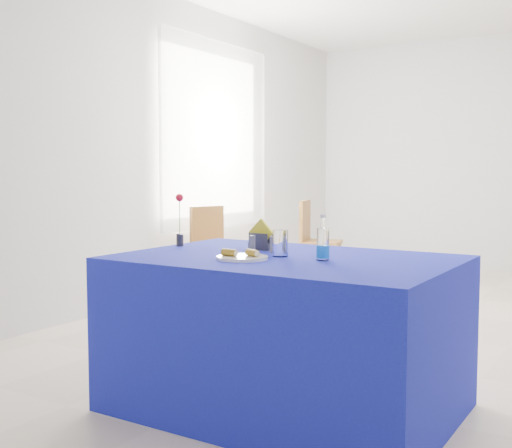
{
  "coord_description": "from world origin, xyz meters",
  "views": [
    {
      "loc": [
        1.35,
        -4.49,
        1.17
      ],
      "look_at": [
        -0.3,
        -1.84,
        0.92
      ],
      "focal_mm": 45.0,
      "sensor_mm": 36.0,
      "label": 1
    }
  ],
  "objects_px": {
    "chair_win_a": "(214,246)",
    "plate": "(242,258)",
    "blue_table": "(286,333)",
    "water_bottle": "(323,245)",
    "chair_win_b": "(314,235)"
  },
  "relations": [
    {
      "from": "plate",
      "to": "chair_win_a",
      "type": "distance_m",
      "value": 2.94
    },
    {
      "from": "chair_win_a",
      "to": "chair_win_b",
      "type": "height_order",
      "value": "chair_win_b"
    },
    {
      "from": "chair_win_a",
      "to": "plate",
      "type": "bearing_deg",
      "value": -126.68
    },
    {
      "from": "water_bottle",
      "to": "chair_win_a",
      "type": "distance_m",
      "value": 3.04
    },
    {
      "from": "chair_win_a",
      "to": "chair_win_b",
      "type": "bearing_deg",
      "value": -3.46
    },
    {
      "from": "chair_win_a",
      "to": "water_bottle",
      "type": "bearing_deg",
      "value": -119.57
    },
    {
      "from": "plate",
      "to": "chair_win_b",
      "type": "height_order",
      "value": "chair_win_b"
    },
    {
      "from": "blue_table",
      "to": "water_bottle",
      "type": "relative_size",
      "value": 7.44
    },
    {
      "from": "plate",
      "to": "water_bottle",
      "type": "relative_size",
      "value": 1.15
    },
    {
      "from": "chair_win_a",
      "to": "chair_win_b",
      "type": "xyz_separation_m",
      "value": [
        0.41,
        1.25,
        0.01
      ]
    },
    {
      "from": "water_bottle",
      "to": "chair_win_b",
      "type": "xyz_separation_m",
      "value": [
        -1.74,
        3.36,
        -0.32
      ]
    },
    {
      "from": "plate",
      "to": "chair_win_b",
      "type": "xyz_separation_m",
      "value": [
        -1.4,
        3.54,
        -0.26
      ]
    },
    {
      "from": "plate",
      "to": "chair_win_a",
      "type": "height_order",
      "value": "chair_win_a"
    },
    {
      "from": "blue_table",
      "to": "plate",
      "type": "bearing_deg",
      "value": -123.81
    },
    {
      "from": "plate",
      "to": "blue_table",
      "type": "xyz_separation_m",
      "value": [
        0.13,
        0.19,
        -0.39
      ]
    }
  ]
}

